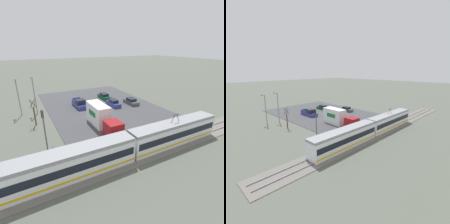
# 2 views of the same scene
# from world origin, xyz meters

# --- Properties ---
(ground_plane) EXTENTS (320.00, 320.00, 0.00)m
(ground_plane) POSITION_xyz_m (0.00, 0.00, 0.00)
(ground_plane) COLOR #565B51
(road_surface) EXTENTS (23.35, 36.07, 0.08)m
(road_surface) POSITION_xyz_m (0.00, 0.00, 0.04)
(road_surface) COLOR #424247
(road_surface) RESTS_ON ground
(rail_bed) EXTENTS (57.49, 4.40, 0.22)m
(rail_bed) POSITION_xyz_m (0.00, 19.19, 0.05)
(rail_bed) COLOR slate
(rail_bed) RESTS_ON ground
(light_rail_tram) EXTENTS (29.30, 2.57, 4.34)m
(light_rail_tram) POSITION_xyz_m (5.10, 19.19, 1.64)
(light_rail_tram) COLOR white
(light_rail_tram) RESTS_ON ground
(box_truck) EXTENTS (2.34, 9.77, 3.71)m
(box_truck) POSITION_xyz_m (4.59, 9.66, 1.79)
(box_truck) COLOR maroon
(box_truck) RESTS_ON ground
(pickup_truck) EXTENTS (2.04, 5.53, 1.92)m
(pickup_truck) POSITION_xyz_m (4.58, -2.16, 0.80)
(pickup_truck) COLOR navy
(pickup_truck) RESTS_ON ground
(sedan_car_0) EXTENTS (1.77, 4.74, 1.45)m
(sedan_car_0) POSITION_xyz_m (-3.23, -5.45, 0.68)
(sedan_car_0) COLOR #0C4723
(sedan_car_0) RESTS_ON ground
(sedan_car_1) EXTENTS (1.86, 4.33, 1.42)m
(sedan_car_1) POSITION_xyz_m (-6.99, 1.62, 0.66)
(sedan_car_1) COLOR #4C5156
(sedan_car_1) RESTS_ON ground
(sedan_car_2) EXTENTS (1.70, 4.49, 1.53)m
(sedan_car_2) POSITION_xyz_m (-2.57, 0.83, 0.71)
(sedan_car_2) COLOR navy
(sedan_car_2) RESTS_ON ground
(traffic_light_pole) EXTENTS (0.28, 0.47, 5.99)m
(traffic_light_pole) POSITION_xyz_m (14.16, 13.43, 3.83)
(traffic_light_pole) COLOR #47474C
(traffic_light_pole) RESTS_ON ground
(street_tree) EXTENTS (1.14, 0.94, 4.81)m
(street_tree) POSITION_xyz_m (14.51, 3.26, 2.19)
(street_tree) COLOR brown
(street_tree) RESTS_ON ground
(street_lamp_near_crossing) EXTENTS (0.36, 1.95, 7.47)m
(street_lamp_near_crossing) POSITION_xyz_m (13.64, -2.64, 4.35)
(street_lamp_near_crossing) COLOR gray
(street_lamp_near_crossing) RESTS_ON ground
(street_lamp_mid_block) EXTENTS (0.36, 1.95, 7.17)m
(street_lamp_mid_block) POSITION_xyz_m (16.53, -3.16, 4.19)
(street_lamp_mid_block) COLOR gray
(street_lamp_mid_block) RESTS_ON ground
(no_parking_sign) EXTENTS (0.32, 0.08, 2.04)m
(no_parking_sign) POSITION_xyz_m (13.72, 15.35, 1.26)
(no_parking_sign) COLOR gray
(no_parking_sign) RESTS_ON ground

